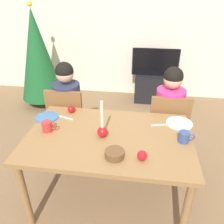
% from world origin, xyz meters
% --- Properties ---
extents(ground_plane, '(7.68, 7.68, 0.00)m').
position_xyz_m(ground_plane, '(0.00, 0.00, 0.00)').
color(ground_plane, brown).
extents(back_wall, '(6.40, 0.10, 2.60)m').
position_xyz_m(back_wall, '(0.00, 2.60, 1.30)').
color(back_wall, beige).
rests_on(back_wall, ground).
extents(dining_table, '(1.40, 0.90, 0.75)m').
position_xyz_m(dining_table, '(0.00, 0.00, 0.67)').
color(dining_table, olive).
rests_on(dining_table, ground).
extents(chair_left, '(0.40, 0.40, 0.90)m').
position_xyz_m(chair_left, '(-0.57, 0.61, 0.51)').
color(chair_left, brown).
rests_on(chair_left, ground).
extents(chair_right, '(0.40, 0.40, 0.90)m').
position_xyz_m(chair_right, '(0.56, 0.61, 0.51)').
color(chair_right, brown).
rests_on(chair_right, ground).
extents(person_left_child, '(0.30, 0.30, 1.17)m').
position_xyz_m(person_left_child, '(-0.57, 0.64, 0.57)').
color(person_left_child, '#33384C').
rests_on(person_left_child, ground).
extents(person_right_child, '(0.30, 0.30, 1.17)m').
position_xyz_m(person_right_child, '(0.56, 0.64, 0.57)').
color(person_right_child, '#33384C').
rests_on(person_right_child, ground).
extents(tv_stand, '(0.64, 0.40, 0.48)m').
position_xyz_m(tv_stand, '(0.45, 2.30, 0.24)').
color(tv_stand, black).
rests_on(tv_stand, ground).
extents(tv, '(0.79, 0.05, 0.46)m').
position_xyz_m(tv, '(0.45, 2.30, 0.71)').
color(tv, black).
rests_on(tv, tv_stand).
extents(christmas_tree, '(0.71, 0.71, 1.66)m').
position_xyz_m(christmas_tree, '(-1.46, 1.90, 0.86)').
color(christmas_tree, brown).
rests_on(christmas_tree, ground).
extents(candle_centerpiece, '(0.09, 0.09, 0.33)m').
position_xyz_m(candle_centerpiece, '(-0.05, -0.02, 0.82)').
color(candle_centerpiece, red).
rests_on(candle_centerpiece, dining_table).
extents(plate_left, '(0.22, 0.22, 0.01)m').
position_xyz_m(plate_left, '(-0.63, 0.21, 0.76)').
color(plate_left, teal).
rests_on(plate_left, dining_table).
extents(plate_right, '(0.24, 0.24, 0.01)m').
position_xyz_m(plate_right, '(0.62, 0.28, 0.76)').
color(plate_right, white).
rests_on(plate_right, dining_table).
extents(mug_left, '(0.13, 0.09, 0.09)m').
position_xyz_m(mug_left, '(-0.54, -0.00, 0.80)').
color(mug_left, '#B72D2D').
rests_on(mug_left, dining_table).
extents(mug_right, '(0.13, 0.09, 0.09)m').
position_xyz_m(mug_right, '(0.62, 0.01, 0.80)').
color(mug_right, '#33477F').
rests_on(mug_right, dining_table).
extents(fork_left, '(0.18, 0.07, 0.01)m').
position_xyz_m(fork_left, '(-0.46, 0.23, 0.75)').
color(fork_left, silver).
rests_on(fork_left, dining_table).
extents(fork_right, '(0.18, 0.06, 0.01)m').
position_xyz_m(fork_right, '(0.45, 0.23, 0.75)').
color(fork_right, silver).
rests_on(fork_right, dining_table).
extents(bowl_walnuts, '(0.15, 0.15, 0.06)m').
position_xyz_m(bowl_walnuts, '(0.08, -0.26, 0.78)').
color(bowl_walnuts, brown).
rests_on(bowl_walnuts, dining_table).
extents(apple_near_candle, '(0.08, 0.08, 0.08)m').
position_xyz_m(apple_near_candle, '(0.29, -0.26, 0.79)').
color(apple_near_candle, red).
rests_on(apple_near_candle, dining_table).
extents(apple_by_left_plate, '(0.07, 0.07, 0.07)m').
position_xyz_m(apple_by_left_plate, '(-0.43, 0.35, 0.79)').
color(apple_by_left_plate, red).
rests_on(apple_by_left_plate, dining_table).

